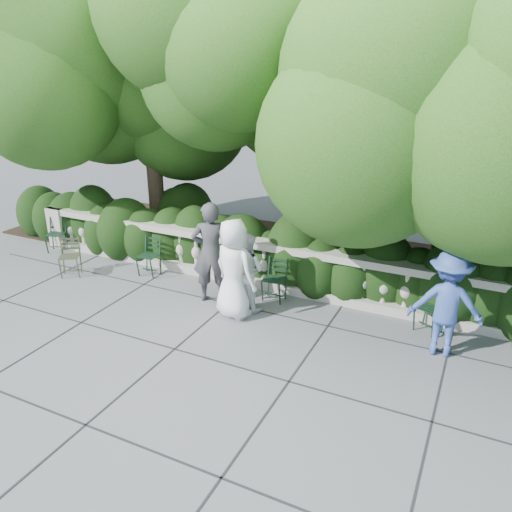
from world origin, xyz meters
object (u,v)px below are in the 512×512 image
at_px(chair_b, 146,277).
at_px(chair_c, 271,303).
at_px(person_casual_man, 246,272).
at_px(chair_a, 56,254).
at_px(chair_weathered, 71,278).
at_px(chair_e, 422,334).
at_px(person_businessman, 234,269).
at_px(person_woman_grey, 211,253).
at_px(person_older_blue, 447,304).

relative_size(chair_b, chair_c, 1.00).
bearing_deg(person_casual_man, chair_a, -1.62).
distance_m(chair_a, chair_c, 5.78).
distance_m(chair_weathered, person_casual_man, 4.10).
xyz_separation_m(chair_e, person_businessman, (-3.22, -0.79, 0.92)).
distance_m(chair_b, person_woman_grey, 2.10).
bearing_deg(person_businessman, chair_e, -146.47).
height_order(chair_a, chair_e, same).
xyz_separation_m(chair_b, person_woman_grey, (1.83, -0.30, 0.98)).
height_order(chair_weathered, person_businessman, person_businessman).
relative_size(chair_b, person_woman_grey, 0.43).
relative_size(chair_a, chair_e, 1.00).
distance_m(chair_a, chair_e, 8.58).
relative_size(chair_c, person_woman_grey, 0.43).
xyz_separation_m(chair_a, person_older_blue, (8.90, -0.52, 0.87)).
height_order(chair_c, chair_e, same).
bearing_deg(chair_b, chair_weathered, -154.60).
xyz_separation_m(person_businessman, person_casual_man, (0.06, 0.35, -0.18)).
bearing_deg(chair_b, chair_a, 174.22).
bearing_deg(chair_a, person_woman_grey, -27.69).
bearing_deg(person_woman_grey, chair_e, 161.28).
bearing_deg(chair_c, chair_weathered, -172.49).
bearing_deg(person_casual_man, chair_e, -168.39).
distance_m(chair_c, person_casual_man, 0.90).
bearing_deg(chair_b, person_businessman, -16.91).
height_order(chair_c, person_woman_grey, person_woman_grey).
bearing_deg(person_woman_grey, person_businessman, 126.97).
xyz_separation_m(chair_a, chair_b, (2.84, -0.18, 0.00)).
bearing_deg(chair_b, chair_c, -1.09).
height_order(person_woman_grey, person_casual_man, person_woman_grey).
bearing_deg(chair_e, person_casual_man, -147.82).
bearing_deg(chair_a, person_businessman, -30.82).
relative_size(chair_a, chair_weathered, 1.00).
height_order(person_businessman, person_woman_grey, person_woman_grey).
bearing_deg(chair_e, person_businessman, -141.98).
height_order(person_casual_man, person_older_blue, person_older_blue).
xyz_separation_m(chair_c, person_woman_grey, (-1.11, -0.35, 0.98)).
height_order(chair_c, chair_weathered, same).
height_order(person_businessman, person_casual_man, person_businessman).
height_order(chair_b, chair_e, same).
bearing_deg(person_casual_man, person_woman_grey, 2.11).
height_order(chair_b, person_older_blue, person_older_blue).
height_order(chair_a, chair_c, same).
relative_size(chair_weathered, person_businessman, 0.46).
bearing_deg(person_older_blue, chair_b, -10.39).
xyz_separation_m(chair_a, person_woman_grey, (4.67, -0.48, 0.98)).
distance_m(chair_a, person_older_blue, 8.96).
bearing_deg(chair_weathered, chair_a, 112.59).
bearing_deg(chair_a, person_older_blue, -25.18).
xyz_separation_m(chair_c, person_casual_man, (-0.36, -0.37, 0.74)).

